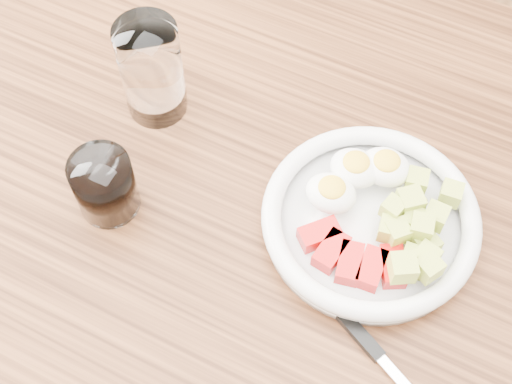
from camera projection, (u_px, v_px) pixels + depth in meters
dining_table at (260, 254)px, 0.90m from camera, size 1.50×0.90×0.77m
bowl at (372, 217)px, 0.79m from camera, size 0.24×0.24×0.06m
fork at (366, 341)px, 0.73m from camera, size 0.20×0.11×0.01m
water_glass at (152, 71)px, 0.84m from camera, size 0.07×0.07×0.13m
coffee_glass at (105, 186)px, 0.79m from camera, size 0.07×0.07×0.08m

